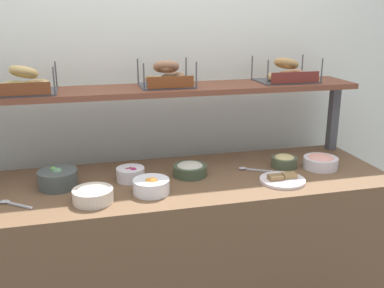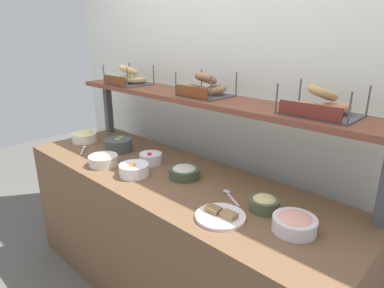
% 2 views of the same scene
% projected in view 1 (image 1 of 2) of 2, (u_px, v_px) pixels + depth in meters
% --- Properties ---
extents(back_wall, '(3.40, 0.06, 2.40)m').
position_uv_depth(back_wall, '(156.00, 93.00, 2.65)').
color(back_wall, white).
rests_on(back_wall, ground_plane).
extents(deli_counter, '(2.20, 0.70, 0.85)m').
position_uv_depth(deli_counter, '(177.00, 253.00, 2.36)').
color(deli_counter, brown).
rests_on(deli_counter, ground_plane).
extents(shelf_riser_right, '(0.05, 0.05, 0.40)m').
position_uv_depth(shelf_riser_right, '(333.00, 118.00, 2.68)').
color(shelf_riser_right, '#4C4C51').
rests_on(shelf_riser_right, deli_counter).
extents(upper_shelf, '(2.16, 0.32, 0.03)m').
position_uv_depth(upper_shelf, '(165.00, 90.00, 2.37)').
color(upper_shelf, brown).
rests_on(upper_shelf, shelf_riser_left).
extents(bowl_tuna_salad, '(0.18, 0.18, 0.07)m').
position_uv_depth(bowl_tuna_salad, '(190.00, 169.00, 2.28)').
color(bowl_tuna_salad, '#3C4C34').
rests_on(bowl_tuna_salad, deli_counter).
extents(bowl_veggie_mix, '(0.19, 0.19, 0.10)m').
position_uv_depth(bowl_veggie_mix, '(58.00, 178.00, 2.13)').
color(bowl_veggie_mix, '#474F4C').
rests_on(bowl_veggie_mix, deli_counter).
extents(bowl_hummus, '(0.14, 0.14, 0.07)m').
position_uv_depth(bowl_hummus, '(284.00, 161.00, 2.40)').
color(bowl_hummus, '#475138').
rests_on(bowl_hummus, deli_counter).
extents(bowl_lox_spread, '(0.18, 0.18, 0.08)m').
position_uv_depth(bowl_lox_spread, '(321.00, 161.00, 2.39)').
color(bowl_lox_spread, silver).
rests_on(bowl_lox_spread, deli_counter).
extents(bowl_fruit_salad, '(0.17, 0.17, 0.08)m').
position_uv_depth(bowl_fruit_salad, '(151.00, 186.00, 2.06)').
color(bowl_fruit_salad, white).
rests_on(bowl_fruit_salad, deli_counter).
extents(bowl_potato_salad, '(0.18, 0.18, 0.08)m').
position_uv_depth(bowl_potato_salad, '(93.00, 194.00, 1.96)').
color(bowl_potato_salad, beige).
rests_on(bowl_potato_salad, deli_counter).
extents(bowl_beet_salad, '(0.14, 0.14, 0.08)m').
position_uv_depth(bowl_beet_salad, '(131.00, 174.00, 2.21)').
color(bowl_beet_salad, white).
rests_on(bowl_beet_salad, deli_counter).
extents(serving_plate_white, '(0.23, 0.23, 0.04)m').
position_uv_depth(serving_plate_white, '(282.00, 180.00, 2.20)').
color(serving_plate_white, white).
rests_on(serving_plate_white, deli_counter).
extents(serving_spoon_near_plate, '(0.16, 0.10, 0.01)m').
position_uv_depth(serving_spoon_near_plate, '(250.00, 169.00, 2.36)').
color(serving_spoon_near_plate, '#B7B7BC').
rests_on(serving_spoon_near_plate, deli_counter).
extents(serving_spoon_by_edge, '(0.15, 0.12, 0.01)m').
position_uv_depth(serving_spoon_by_edge, '(11.00, 203.00, 1.94)').
color(serving_spoon_by_edge, '#B7B7BC').
rests_on(serving_spoon_by_edge, deli_counter).
extents(bagel_basket_plain, '(0.30, 0.25, 0.15)m').
position_uv_depth(bagel_basket_plain, '(25.00, 84.00, 2.17)').
color(bagel_basket_plain, '#4C4C51').
rests_on(bagel_basket_plain, upper_shelf).
extents(bagel_basket_everything, '(0.29, 0.27, 0.15)m').
position_uv_depth(bagel_basket_everything, '(166.00, 77.00, 2.37)').
color(bagel_basket_everything, '#4C4C51').
rests_on(bagel_basket_everything, upper_shelf).
extents(bagel_basket_sesame, '(0.34, 0.26, 0.15)m').
position_uv_depth(bagel_basket_sesame, '(286.00, 74.00, 2.53)').
color(bagel_basket_sesame, '#4C4C51').
rests_on(bagel_basket_sesame, upper_shelf).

